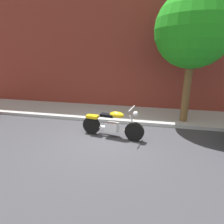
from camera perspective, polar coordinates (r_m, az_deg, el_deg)
name	(u,v)px	position (r m, az deg, el deg)	size (l,w,h in m)	color
ground_plane	(104,141)	(6.58, -2.32, -8.81)	(60.00, 60.00, 0.00)	#38383D
sidewalk	(120,114)	(9.30, 2.41, -0.47)	(19.78, 2.43, 0.14)	#A8A8A8
building_facade	(126,16)	(10.47, 4.36, 26.97)	(19.78, 0.50, 9.35)	maroon
motorcycle	(112,125)	(6.73, -0.01, -3.90)	(2.30, 0.76, 1.16)	black
street_tree	(194,30)	(8.26, 23.39, 21.78)	(2.90, 2.90, 5.21)	brown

